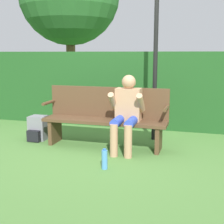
% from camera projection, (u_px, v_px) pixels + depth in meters
% --- Properties ---
extents(ground_plane, '(40.00, 40.00, 0.00)m').
position_uv_depth(ground_plane, '(104.00, 147.00, 4.79)').
color(ground_plane, '#4C7A38').
extents(hedge_back, '(12.00, 0.40, 1.44)m').
position_uv_depth(hedge_back, '(127.00, 89.00, 6.04)').
color(hedge_back, '#1E4C1E').
rests_on(hedge_back, ground).
extents(park_bench, '(1.90, 0.41, 0.90)m').
position_uv_depth(park_bench, '(106.00, 116.00, 4.77)').
color(park_bench, '#513823').
rests_on(park_bench, ground).
extents(person_seated, '(0.50, 0.61, 1.10)m').
position_uv_depth(person_seated, '(127.00, 110.00, 4.51)').
color(person_seated, tan).
rests_on(person_seated, ground).
extents(backpack, '(0.28, 0.33, 0.39)m').
position_uv_depth(backpack, '(38.00, 129.00, 5.14)').
color(backpack, slate).
rests_on(backpack, ground).
extents(water_bottle, '(0.07, 0.07, 0.26)m').
position_uv_depth(water_bottle, '(105.00, 159.00, 3.84)').
color(water_bottle, '#4C8CCC').
rests_on(water_bottle, ground).
extents(signpost, '(0.48, 0.09, 2.64)m').
position_uv_depth(signpost, '(156.00, 44.00, 4.90)').
color(signpost, black).
rests_on(signpost, ground).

